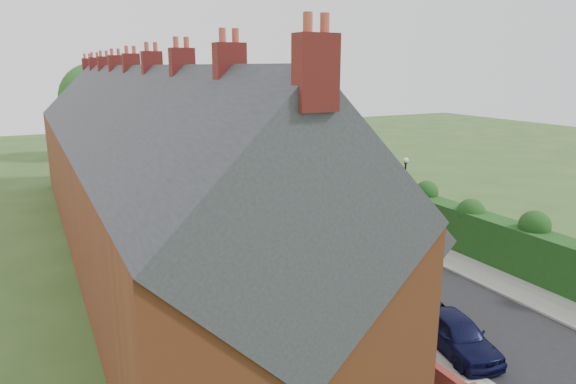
{
  "coord_description": "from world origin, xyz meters",
  "views": [
    {
      "loc": [
        -16.52,
        -19.49,
        10.44
      ],
      "look_at": [
        -1.24,
        10.29,
        2.2
      ],
      "focal_mm": 32.0,
      "sensor_mm": 36.0,
      "label": 1
    }
  ],
  "objects_px": {
    "car_white": "(269,216)",
    "car_beige": "(193,173)",
    "car_grey": "(190,165)",
    "car_black": "(173,153)",
    "car_silver_a": "(372,272)",
    "car_silver_b": "(313,240)",
    "car_green": "(248,197)",
    "car_red": "(209,183)",
    "lamppost": "(404,188)",
    "horse_cart": "(293,193)",
    "car_navy": "(456,333)",
    "horse": "(305,204)"
  },
  "relations": [
    {
      "from": "car_silver_a",
      "to": "car_green",
      "type": "relative_size",
      "value": 0.9
    },
    {
      "from": "car_white",
      "to": "car_silver_b",
      "type": "bearing_deg",
      "value": -83.99
    },
    {
      "from": "car_navy",
      "to": "car_grey",
      "type": "relative_size",
      "value": 0.97
    },
    {
      "from": "car_silver_b",
      "to": "car_black",
      "type": "bearing_deg",
      "value": 79.99
    },
    {
      "from": "car_silver_a",
      "to": "car_silver_b",
      "type": "xyz_separation_m",
      "value": [
        -0.09,
        5.56,
        -0.05
      ]
    },
    {
      "from": "lamppost",
      "to": "car_grey",
      "type": "distance_m",
      "value": 27.49
    },
    {
      "from": "car_beige",
      "to": "horse",
      "type": "xyz_separation_m",
      "value": [
        3.9,
        -14.64,
        0.02
      ]
    },
    {
      "from": "car_silver_b",
      "to": "car_green",
      "type": "xyz_separation_m",
      "value": [
        0.23,
        10.42,
        0.15
      ]
    },
    {
      "from": "car_silver_b",
      "to": "car_beige",
      "type": "height_order",
      "value": "car_beige"
    },
    {
      "from": "car_red",
      "to": "car_black",
      "type": "distance_m",
      "value": 17.06
    },
    {
      "from": "car_red",
      "to": "car_grey",
      "type": "relative_size",
      "value": 1.02
    },
    {
      "from": "car_red",
      "to": "car_grey",
      "type": "xyz_separation_m",
      "value": [
        1.04,
        9.24,
        -0.1
      ]
    },
    {
      "from": "car_navy",
      "to": "car_white",
      "type": "height_order",
      "value": "car_navy"
    },
    {
      "from": "lamppost",
      "to": "car_beige",
      "type": "bearing_deg",
      "value": 105.92
    },
    {
      "from": "horse_cart",
      "to": "car_navy",
      "type": "bearing_deg",
      "value": -100.76
    },
    {
      "from": "car_beige",
      "to": "horse",
      "type": "bearing_deg",
      "value": -77.35
    },
    {
      "from": "car_black",
      "to": "car_silver_a",
      "type": "bearing_deg",
      "value": -78.49
    },
    {
      "from": "car_grey",
      "to": "car_black",
      "type": "relative_size",
      "value": 1.03
    },
    {
      "from": "car_green",
      "to": "horse_cart",
      "type": "distance_m",
      "value": 3.5
    },
    {
      "from": "lamppost",
      "to": "horse",
      "type": "xyz_separation_m",
      "value": [
        -2.5,
        7.8,
        -2.59
      ]
    },
    {
      "from": "car_silver_a",
      "to": "car_white",
      "type": "bearing_deg",
      "value": 81.56
    },
    {
      "from": "lamppost",
      "to": "car_silver_a",
      "type": "relative_size",
      "value": 1.24
    },
    {
      "from": "car_grey",
      "to": "car_black",
      "type": "height_order",
      "value": "car_black"
    },
    {
      "from": "car_white",
      "to": "car_red",
      "type": "relative_size",
      "value": 1.0
    },
    {
      "from": "car_navy",
      "to": "car_green",
      "type": "height_order",
      "value": "car_green"
    },
    {
      "from": "car_white",
      "to": "car_beige",
      "type": "xyz_separation_m",
      "value": [
        -0.45,
        15.83,
        0.04
      ]
    },
    {
      "from": "car_white",
      "to": "car_red",
      "type": "distance_m",
      "value": 11.0
    },
    {
      "from": "car_silver_a",
      "to": "horse_cart",
      "type": "xyz_separation_m",
      "value": [
        3.12,
        14.19,
        0.45
      ]
    },
    {
      "from": "car_white",
      "to": "car_black",
      "type": "distance_m",
      "value": 28.01
    },
    {
      "from": "car_white",
      "to": "horse",
      "type": "distance_m",
      "value": 3.65
    },
    {
      "from": "horse",
      "to": "car_silver_a",
      "type": "bearing_deg",
      "value": 78.48
    },
    {
      "from": "car_white",
      "to": "car_beige",
      "type": "bearing_deg",
      "value": 95.28
    },
    {
      "from": "car_white",
      "to": "car_silver_a",
      "type": "bearing_deg",
      "value": -84.69
    },
    {
      "from": "car_beige",
      "to": "car_black",
      "type": "xyz_separation_m",
      "value": [
        1.37,
        12.17,
        0.04
      ]
    },
    {
      "from": "car_silver_a",
      "to": "car_black",
      "type": "xyz_separation_m",
      "value": [
        0.59,
        39.2,
        0.04
      ]
    },
    {
      "from": "car_green",
      "to": "horse_cart",
      "type": "height_order",
      "value": "horse_cart"
    },
    {
      "from": "lamppost",
      "to": "car_black",
      "type": "xyz_separation_m",
      "value": [
        -5.03,
        34.6,
        -2.57
      ]
    },
    {
      "from": "lamppost",
      "to": "car_green",
      "type": "xyz_separation_m",
      "value": [
        -5.49,
        11.38,
        -2.51
      ]
    },
    {
      "from": "car_navy",
      "to": "car_beige",
      "type": "xyz_separation_m",
      "value": [
        0.0,
        33.36,
        -0.03
      ]
    },
    {
      "from": "car_green",
      "to": "horse",
      "type": "distance_m",
      "value": 4.67
    },
    {
      "from": "lamppost",
      "to": "car_navy",
      "type": "bearing_deg",
      "value": -120.36
    },
    {
      "from": "car_red",
      "to": "car_beige",
      "type": "relative_size",
      "value": 0.91
    },
    {
      "from": "car_navy",
      "to": "car_green",
      "type": "bearing_deg",
      "value": 98.82
    },
    {
      "from": "car_silver_b",
      "to": "car_red",
      "type": "xyz_separation_m",
      "value": [
        -0.69,
        16.63,
        0.1
      ]
    },
    {
      "from": "horse",
      "to": "horse_cart",
      "type": "distance_m",
      "value": 1.85
    },
    {
      "from": "car_white",
      "to": "car_red",
      "type": "xyz_separation_m",
      "value": [
        -0.45,
        10.99,
        0.09
      ]
    },
    {
      "from": "car_navy",
      "to": "horse",
      "type": "xyz_separation_m",
      "value": [
        3.9,
        18.72,
        -0.02
      ]
    },
    {
      "from": "car_red",
      "to": "horse",
      "type": "xyz_separation_m",
      "value": [
        3.9,
        -9.8,
        -0.03
      ]
    },
    {
      "from": "lamppost",
      "to": "car_beige",
      "type": "distance_m",
      "value": 23.47
    },
    {
      "from": "car_white",
      "to": "car_beige",
      "type": "height_order",
      "value": "car_beige"
    }
  ]
}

